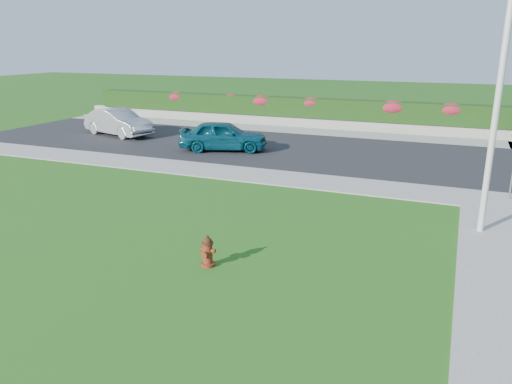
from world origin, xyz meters
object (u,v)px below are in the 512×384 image
at_px(sedan_silver, 118,122).
at_px(utility_pole, 495,117).
at_px(sedan_teal, 223,136).
at_px(fire_hydrant, 208,252).

bearing_deg(sedan_silver, utility_pole, -98.11).
bearing_deg(sedan_teal, sedan_silver, 59.54).
relative_size(fire_hydrant, utility_pole, 0.12).
xyz_separation_m(fire_hydrant, utility_pole, (5.63, 4.58, 2.67)).
bearing_deg(utility_pole, fire_hydrant, -140.85).
xyz_separation_m(sedan_teal, utility_pole, (10.73, -6.66, 2.30)).
relative_size(fire_hydrant, sedan_silver, 0.17).
xyz_separation_m(sedan_teal, sedan_silver, (-6.89, 1.38, 0.02)).
bearing_deg(utility_pole, sedan_silver, 155.47).
bearing_deg(utility_pole, sedan_teal, 148.19).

